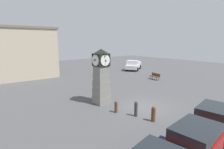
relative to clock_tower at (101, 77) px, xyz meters
The scene contains 10 objects.
ground_plane 4.48m from the clock_tower, 55.01° to the right, with size 75.07×75.07×0.00m, color #4C4C4F.
clock_tower is the anchor object (origin of this frame).
bollard_near_tower 5.45m from the clock_tower, 83.79° to the right, with size 0.29×0.29×1.07m.
bollard_mid_row 4.19m from the clock_tower, 85.79° to the right, with size 0.24×0.24×1.12m.
bollard_far_row 3.03m from the clock_tower, 99.02° to the right, with size 0.25×0.25×0.91m.
car_near_tower 8.74m from the clock_tower, 94.43° to the right, with size 4.57×2.16×1.51m.
car_by_building 8.78m from the clock_tower, 72.05° to the right, with size 4.43×2.43×1.52m.
pickup_truck 18.87m from the clock_tower, 34.34° to the left, with size 5.39×4.42×1.85m.
bench 12.04m from the clock_tower, 13.47° to the left, with size 0.79×1.67×0.90m.
warehouse_blue_far 18.48m from the clock_tower, 104.34° to the left, with size 14.89×9.76×7.35m.
Camera 1 is at (-10.97, -8.65, 5.41)m, focal length 28.00 mm.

